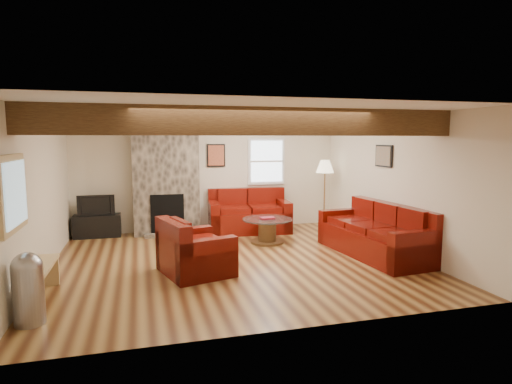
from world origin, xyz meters
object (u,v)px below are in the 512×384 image
loveseat (249,211)px  floor_lamp (325,170)px  sofa_three (375,230)px  armchair_red (196,246)px  tv_cabinet (97,226)px  coffee_table (267,231)px  television (96,205)px

loveseat → floor_lamp: (1.76, -0.16, 0.89)m
sofa_three → armchair_red: 3.23m
tv_cabinet → loveseat: bearing=-5.3°
floor_lamp → coffee_table: bearing=-149.6°
loveseat → television: 3.27m
loveseat → armchair_red: loveseat is taller
coffee_table → tv_cabinet: coffee_table is taller
sofa_three → floor_lamp: 2.52m
coffee_table → floor_lamp: (1.68, 0.98, 1.11)m
sofa_three → tv_cabinet: (-4.93, 2.80, -0.22)m
sofa_three → floor_lamp: bearing=172.6°
tv_cabinet → coffee_table: bearing=-23.4°
loveseat → coffee_table: loveseat is taller
television → floor_lamp: 5.08m
armchair_red → television: (-1.70, 3.01, 0.26)m
loveseat → television: loveseat is taller
floor_lamp → television: bearing=174.8°
sofa_three → loveseat: loveseat is taller
armchair_red → tv_cabinet: size_ratio=1.11×
coffee_table → television: 3.66m
sofa_three → coffee_table: (-1.60, 1.36, -0.21)m
tv_cabinet → television: bearing=0.0°
sofa_three → loveseat: (-1.68, 2.50, 0.02)m
television → armchair_red: bearing=-60.5°
loveseat → television: size_ratio=2.38×
loveseat → tv_cabinet: size_ratio=1.86×
coffee_table → armchair_red: bearing=-136.0°
armchair_red → television: 3.47m
loveseat → television: bearing=179.9°
tv_cabinet → floor_lamp: bearing=-5.2°
loveseat → coffee_table: bearing=-80.5°
loveseat → floor_lamp: bearing=0.2°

